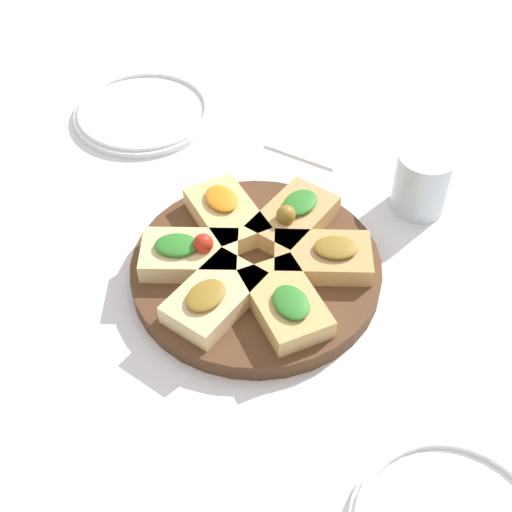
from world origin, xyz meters
TOP-DOWN VIEW (x-y plane):
  - ground_plane at (0.00, 0.00)m, footprint 3.00×3.00m
  - serving_board at (0.00, 0.00)m, footprint 0.32×0.32m
  - focaccia_slice_0 at (0.01, -0.08)m, footprint 0.09×0.13m
  - focaccia_slice_1 at (0.08, -0.03)m, footprint 0.14×0.11m
  - focaccia_slice_2 at (0.06, 0.06)m, footprint 0.14×0.14m
  - focaccia_slice_3 at (-0.01, 0.09)m, footprint 0.09×0.13m
  - focaccia_slice_4 at (-0.08, 0.03)m, footprint 0.14×0.11m
  - focaccia_slice_5 at (-0.06, -0.06)m, footprint 0.14×0.14m
  - plate_right at (0.38, -0.13)m, footprint 0.23×0.23m
  - water_glass at (-0.07, -0.26)m, footprint 0.08×0.08m
  - napkin_stack at (0.13, -0.27)m, footprint 0.14×0.13m

SIDE VIEW (x-z plane):
  - ground_plane at x=0.00m, z-range 0.00..0.00m
  - napkin_stack at x=0.13m, z-range 0.00..0.01m
  - plate_right at x=0.38m, z-range 0.00..0.02m
  - serving_board at x=0.00m, z-range 0.00..0.03m
  - focaccia_slice_1 at x=0.08m, z-range 0.02..0.06m
  - focaccia_slice_3 at x=-0.01m, z-range 0.02..0.06m
  - focaccia_slice_4 at x=-0.08m, z-range 0.02..0.06m
  - focaccia_slice_5 at x=-0.06m, z-range 0.02..0.06m
  - focaccia_slice_0 at x=0.01m, z-range 0.02..0.07m
  - focaccia_slice_2 at x=0.06m, z-range 0.02..0.07m
  - water_glass at x=-0.07m, z-range 0.00..0.09m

